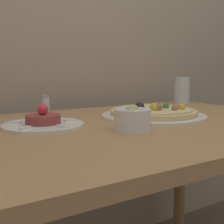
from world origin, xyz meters
name	(u,v)px	position (x,y,z in m)	size (l,w,h in m)	color
dining_table	(130,152)	(0.00, 0.42, 0.65)	(1.30, 0.84, 0.74)	#AD7F51
pizza_plate	(154,113)	(0.15, 0.48, 0.76)	(0.38, 0.38, 0.06)	white
tartare_plate	(43,123)	(-0.26, 0.51, 0.76)	(0.25, 0.25, 0.07)	white
small_bowl	(133,119)	(-0.07, 0.32, 0.78)	(0.11, 0.11, 0.08)	white
drinking_glass	(182,90)	(0.55, 0.74, 0.81)	(0.08, 0.08, 0.13)	silver
salt_shaker	(46,104)	(-0.15, 0.80, 0.78)	(0.03, 0.03, 0.07)	silver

